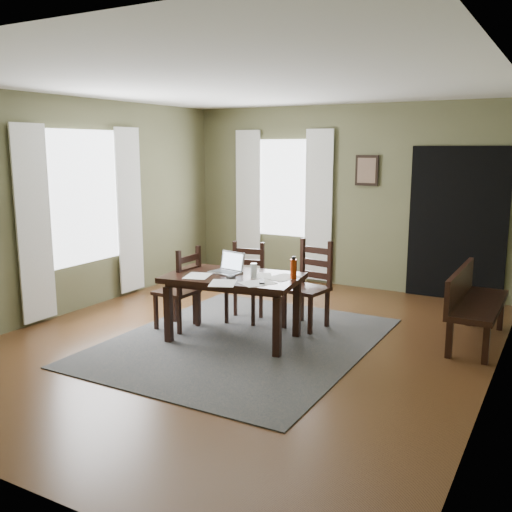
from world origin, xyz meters
The scene contains 26 objects.
ground centered at (0.00, 0.00, -0.01)m, with size 5.00×6.00×0.01m.
room_shell centered at (0.00, 0.00, 1.80)m, with size 5.02×6.02×2.71m.
rug centered at (0.00, 0.00, 0.01)m, with size 2.60×3.20×0.01m.
dining_table centered at (-0.12, 0.02, 0.64)m, with size 1.53×1.05×0.71m.
chair_end centered at (-0.85, 0.03, 0.47)m, with size 0.43×0.43×0.96m.
chair_back_left centered at (-0.37, 0.70, 0.46)m, with size 0.49×0.49×0.94m.
chair_back_right centered at (0.41, 0.83, 0.50)m, with size 0.51×0.51×1.01m.
bench centered at (2.15, 1.20, 0.48)m, with size 0.46×1.42×0.80m.
laptop centered at (-0.24, 0.11, 0.78)m, with size 0.37×0.32×0.22m.
computer_mouse centered at (-0.06, -0.13, 0.74)m, with size 0.05×0.09×0.03m, color #3F3F42.
tv_remote centered at (0.31, -0.13, 0.74)m, with size 0.05×0.19×0.02m, color black.
drinking_glass centered at (0.14, 0.01, 0.80)m, with size 0.07×0.07×0.16m, color silver.
water_bottle centered at (0.52, 0.18, 0.83)m, with size 0.08×0.08×0.24m.
paper_a centered at (-0.43, -0.20, 0.73)m, with size 0.25×0.32×0.00m, color white.
paper_b centered at (0.28, -0.17, 0.73)m, with size 0.26×0.33×0.00m, color white.
paper_c centered at (0.16, 0.14, 0.73)m, with size 0.21×0.28×0.00m, color white.
paper_d centered at (0.39, 0.17, 0.73)m, with size 0.26×0.33×0.00m, color white.
paper_e centered at (-0.02, -0.35, 0.73)m, with size 0.25×0.33×0.00m, color white.
window_left centered at (-2.47, 0.20, 1.45)m, with size 0.01×1.30×1.70m.
window_back centered at (-1.00, 2.97, 1.45)m, with size 1.00×0.01×1.50m.
curtain_left_near centered at (-2.44, -0.62, 1.20)m, with size 0.03×0.48×2.30m.
curtain_left_far centered at (-2.44, 1.02, 1.20)m, with size 0.03×0.48×2.30m.
curtain_back_left centered at (-1.62, 2.94, 1.20)m, with size 0.44×0.03×2.30m.
curtain_back_right centered at (-0.38, 2.94, 1.20)m, with size 0.44×0.03×2.30m.
framed_picture centered at (0.35, 2.97, 1.75)m, with size 0.34×0.03×0.44m.
doorway_back centered at (1.65, 2.97, 1.05)m, with size 1.30×0.03×2.10m.
Camera 1 is at (3.01, -5.09, 2.08)m, focal length 40.00 mm.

